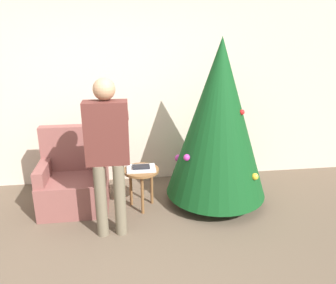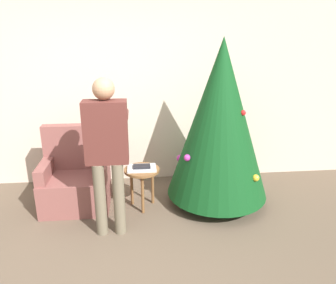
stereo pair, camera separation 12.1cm
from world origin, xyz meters
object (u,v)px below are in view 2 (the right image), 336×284
(armchair, at_px, (76,180))
(side_stool, at_px, (142,175))
(christmas_tree, at_px, (220,120))
(person_standing, at_px, (107,144))

(armchair, height_order, side_stool, armchair)
(christmas_tree, relative_size, person_standing, 1.22)
(person_standing, relative_size, side_stool, 3.26)
(side_stool, bearing_deg, christmas_tree, 2.92)
(armchair, bearing_deg, side_stool, -10.29)
(armchair, xyz_separation_m, side_stool, (0.81, -0.15, 0.10))
(christmas_tree, height_order, armchair, christmas_tree)
(armchair, distance_m, person_standing, 1.01)
(armchair, height_order, person_standing, person_standing)
(armchair, xyz_separation_m, person_standing, (0.46, -0.61, 0.66))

